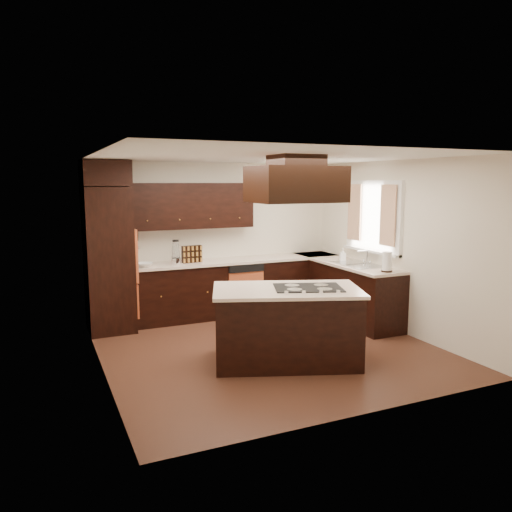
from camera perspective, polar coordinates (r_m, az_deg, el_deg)
name	(u,v)px	position (r m, az deg, el deg)	size (l,w,h in m)	color
floor	(267,349)	(6.75, 1.32, -10.54)	(4.20, 4.20, 0.02)	brown
ceiling	(268,156)	(6.39, 1.40, 11.36)	(4.20, 4.20, 0.02)	silver
wall_back	(214,238)	(8.39, -4.84, 2.03)	(4.20, 0.02, 2.50)	silver
wall_front	(367,286)	(4.66, 12.58, -3.36)	(4.20, 0.02, 2.50)	silver
wall_left	(98,266)	(5.87, -17.59, -1.13)	(0.02, 4.20, 2.50)	silver
wall_right	(398,247)	(7.59, 15.91, 1.05)	(0.02, 4.20, 2.50)	silver
oven_column	(109,260)	(7.61, -16.50, -0.40)	(0.65, 0.75, 2.12)	black
wall_oven_face	(133,254)	(7.66, -13.93, 0.21)	(0.05, 0.62, 0.78)	#D35E32
base_cabinets_back	(223,289)	(8.24, -3.82, -3.78)	(2.93, 0.60, 0.88)	black
base_cabinets_right	(344,290)	(8.25, 10.01, -3.89)	(0.60, 2.40, 0.88)	black
countertop_back	(223,262)	(8.14, -3.82, -0.64)	(2.93, 0.63, 0.04)	beige
countertop_right	(344,263)	(8.16, 10.00, -0.74)	(0.63, 2.40, 0.04)	beige
upper_cabinets	(192,206)	(8.04, -7.37, 5.71)	(2.00, 0.34, 0.72)	black
dishwasher_front	(246,294)	(8.09, -1.14, -4.32)	(0.60, 0.05, 0.72)	#D35E32
window_frame	(373,217)	(7.95, 13.26, 4.37)	(0.06, 1.32, 1.12)	white
window_pane	(375,217)	(7.97, 13.42, 4.38)	(0.00, 1.20, 1.00)	white
curtain_left	(388,215)	(7.58, 14.84, 4.50)	(0.02, 0.34, 0.90)	#FFE6C4
curtain_right	(354,212)	(8.25, 11.17, 4.93)	(0.02, 0.34, 0.90)	#FFE6C4
sink_rim	(357,264)	(7.88, 11.52, -0.93)	(0.52, 0.84, 0.01)	silver
island	(286,327)	(6.14, 3.50, -8.10)	(1.70, 0.93, 0.88)	black
island_top	(287,290)	(6.02, 3.54, -3.90)	(1.76, 0.99, 0.04)	beige
cooktop	(308,288)	(6.05, 5.97, -3.61)	(0.80, 0.54, 0.01)	black
range_hood	(296,184)	(5.93, 4.58, 8.17)	(1.05, 0.72, 0.42)	black
hood_duct	(296,161)	(5.94, 4.61, 10.83)	(0.55, 0.50, 0.13)	black
blender_base	(176,261)	(7.82, -9.12, -0.59)	(0.15, 0.15, 0.10)	silver
blender_pitcher	(176,250)	(7.79, -9.16, 0.71)	(0.13, 0.13, 0.26)	silver
spice_rack	(192,254)	(7.95, -7.35, 0.22)	(0.32, 0.08, 0.27)	black
mixing_bowl	(145,265)	(7.71, -12.58, -0.97)	(0.24, 0.24, 0.06)	white
soap_bottle	(343,255)	(8.20, 9.88, 0.15)	(0.09, 0.09, 0.20)	white
paper_towel	(387,262)	(7.31, 14.73, -0.66)	(0.13, 0.13, 0.29)	white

